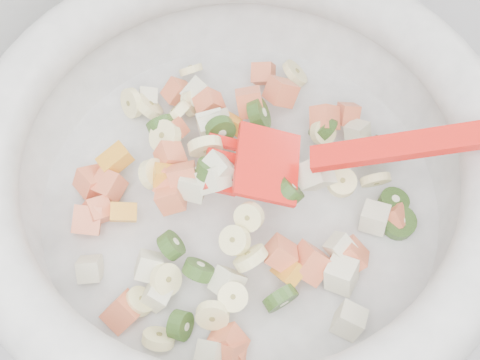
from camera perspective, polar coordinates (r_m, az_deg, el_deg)
counter at (r=1.00m, az=2.08°, el=-14.68°), size 2.00×0.60×0.90m
mixing_bowl at (r=0.52m, az=0.01°, el=0.83°), size 0.42×0.42×0.15m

